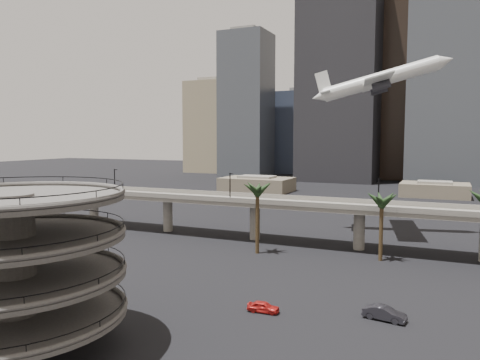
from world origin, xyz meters
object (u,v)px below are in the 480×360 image
at_px(parking_ramp, 13,257).
at_px(airborne_jet, 379,80).
at_px(car_b, 384,313).
at_px(overpass, 305,209).
at_px(car_a, 263,307).

height_order(parking_ramp, airborne_jet, airborne_jet).
relative_size(parking_ramp, car_b, 4.38).
distance_m(parking_ramp, overpass, 60.46).
distance_m(overpass, airborne_jet, 34.64).
bearing_deg(airborne_jet, car_a, -106.20).
bearing_deg(car_b, airborne_jet, 18.11).
bearing_deg(overpass, car_a, -81.18).
height_order(parking_ramp, overpass, parking_ramp).
height_order(airborne_jet, car_b, airborne_jet).
height_order(parking_ramp, car_a, parking_ramp).
xyz_separation_m(overpass, airborne_jet, (11.66, 17.89, 27.28)).
xyz_separation_m(overpass, car_a, (5.98, -38.56, -6.65)).
height_order(overpass, car_b, overpass).
height_order(overpass, airborne_jet, airborne_jet).
distance_m(parking_ramp, airborne_jet, 84.46).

